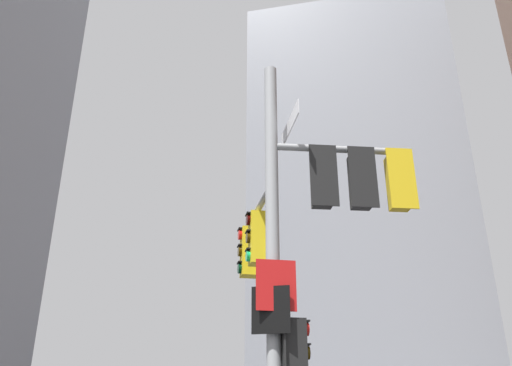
# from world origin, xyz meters

# --- Properties ---
(building_mid_block) EXTENTS (13.16, 13.16, 28.65)m
(building_mid_block) POSITION_xyz_m (1.05, 27.30, 14.33)
(building_mid_block) COLOR #9399A3
(building_mid_block) RESTS_ON ground
(signal_pole_assembly) EXTENTS (3.54, 2.68, 8.36)m
(signal_pole_assembly) POSITION_xyz_m (0.37, 0.48, 4.95)
(signal_pole_assembly) COLOR #9EA0A3
(signal_pole_assembly) RESTS_ON ground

